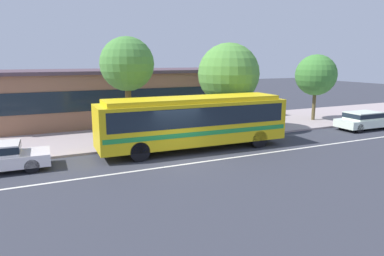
{
  "coord_description": "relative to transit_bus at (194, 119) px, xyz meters",
  "views": [
    {
      "loc": [
        -6.67,
        -15.5,
        4.97
      ],
      "look_at": [
        1.22,
        1.29,
        1.3
      ],
      "focal_mm": 32.46,
      "sensor_mm": 36.0,
      "label": 1
    }
  ],
  "objects": [
    {
      "name": "ground_plane",
      "position": [
        -1.47,
        -1.59,
        -1.71
      ],
      "size": [
        120.0,
        120.0,
        0.0
      ],
      "primitive_type": "plane",
      "color": "#33353F"
    },
    {
      "name": "sidewalk_slab",
      "position": [
        -1.47,
        5.35,
        -1.65
      ],
      "size": [
        60.0,
        8.0,
        0.12
      ],
      "primitive_type": "cube",
      "color": "#A49494",
      "rests_on": "ground_plane"
    },
    {
      "name": "lane_stripe_center",
      "position": [
        -1.47,
        -2.39,
        -1.71
      ],
      "size": [
        56.0,
        0.16,
        0.01
      ],
      "primitive_type": "cube",
      "color": "silver",
      "rests_on": "ground_plane"
    },
    {
      "name": "transit_bus",
      "position": [
        0.0,
        0.0,
        0.0
      ],
      "size": [
        10.68,
        2.81,
        2.95
      ],
      "color": "gold",
      "rests_on": "ground_plane"
    },
    {
      "name": "sedan_far_ahead",
      "position": [
        13.54,
        -0.09,
        -0.99
      ],
      "size": [
        4.27,
        1.87,
        1.29
      ],
      "color": "white",
      "rests_on": "ground_plane"
    },
    {
      "name": "pedestrian_waiting_near_sign",
      "position": [
        2.75,
        1.95,
        -0.58
      ],
      "size": [
        0.48,
        0.48,
        1.72
      ],
      "color": "#3E3D42",
      "rests_on": "sidewalk_slab"
    },
    {
      "name": "pedestrian_walking_along_curb",
      "position": [
        -4.25,
        3.31,
        -0.61
      ],
      "size": [
        0.44,
        0.44,
        1.67
      ],
      "color": "#6F654D",
      "rests_on": "sidewalk_slab"
    },
    {
      "name": "bus_stop_sign",
      "position": [
        4.67,
        1.9,
        0.09
      ],
      "size": [
        0.08,
        0.44,
        2.63
      ],
      "color": "gray",
      "rests_on": "sidewalk_slab"
    },
    {
      "name": "street_tree_near_stop",
      "position": [
        -2.67,
        3.77,
        2.96
      ],
      "size": [
        3.26,
        3.26,
        6.22
      ],
      "color": "brown",
      "rests_on": "sidewalk_slab"
    },
    {
      "name": "street_tree_mid_block",
      "position": [
        4.28,
        3.48,
        2.28
      ],
      "size": [
        4.2,
        4.2,
        5.98
      ],
      "color": "brown",
      "rests_on": "sidewalk_slab"
    },
    {
      "name": "street_tree_far_end",
      "position": [
        12.77,
        4.07,
        2.03
      ],
      "size": [
        3.26,
        3.26,
        5.27
      ],
      "color": "brown",
      "rests_on": "sidewalk_slab"
    },
    {
      "name": "station_building",
      "position": [
        -1.17,
        11.15,
        0.39
      ],
      "size": [
        20.69,
        7.61,
        4.18
      ],
      "color": "#8B5E48",
      "rests_on": "ground_plane"
    }
  ]
}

